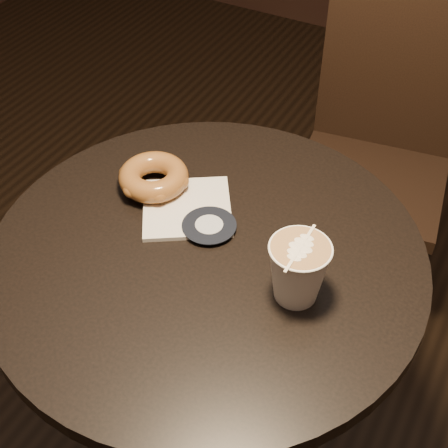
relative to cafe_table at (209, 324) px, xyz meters
The scene contains 5 objects.
cafe_table is the anchor object (origin of this frame).
chair 0.77m from the cafe_table, 84.21° to the left, with size 0.43×0.43×0.95m.
pastry_bag 0.23m from the cafe_table, 139.80° to the left, with size 0.15×0.15×0.01m, color silver.
doughnut 0.29m from the cafe_table, 151.73° to the left, with size 0.12×0.12×0.04m, color brown.
latte_cup 0.30m from the cafe_table, ahead, with size 0.09×0.09×0.10m, color white, non-canonical shape.
Camera 1 is at (0.35, -0.59, 1.47)m, focal length 50.00 mm.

